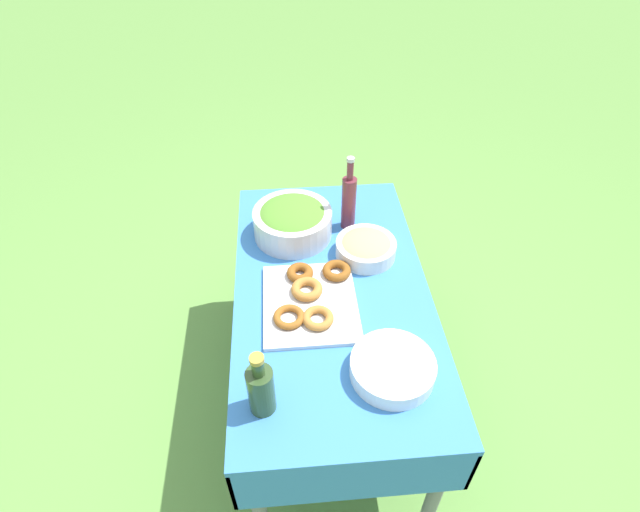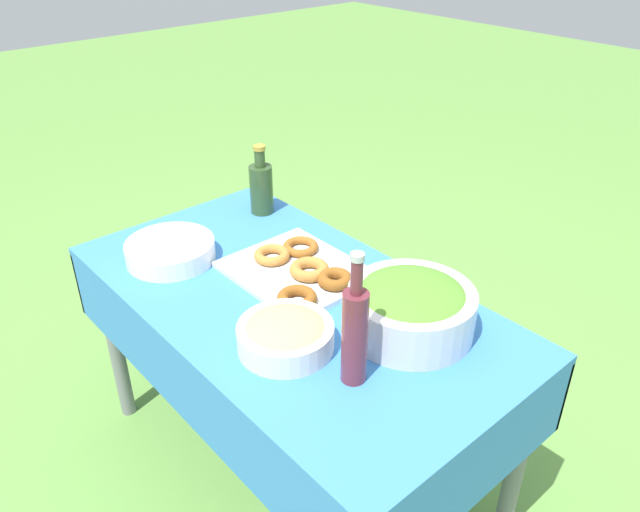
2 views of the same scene
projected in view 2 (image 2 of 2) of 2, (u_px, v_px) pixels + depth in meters
ground_plane at (295, 466)px, 2.06m from camera, size 14.00×14.00×0.00m
picnic_table at (291, 325)px, 1.76m from camera, size 1.31×0.71×0.68m
salad_bowl at (411, 307)px, 1.54m from camera, size 0.32×0.32×0.14m
pasta_bowl at (285, 334)px, 1.49m from camera, size 0.23×0.23×0.08m
donut_platter at (299, 271)px, 1.79m from camera, size 0.39×0.33×0.05m
plate_stack at (171, 251)px, 1.86m from camera, size 0.26×0.26×0.06m
olive_oil_bottle at (261, 187)px, 2.11m from camera, size 0.08×0.08×0.24m
wine_bottle at (355, 333)px, 1.35m from camera, size 0.06×0.06×0.33m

